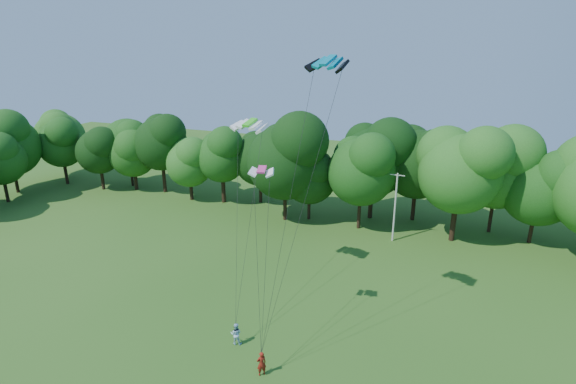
% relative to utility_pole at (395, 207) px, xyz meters
% --- Properties ---
extents(utility_pole, '(1.52, 0.19, 7.58)m').
position_rel_utility_pole_xyz_m(utility_pole, '(0.00, 0.00, 0.00)').
color(utility_pole, beige).
rests_on(utility_pole, ground).
extents(kite_flyer_left, '(0.75, 0.73, 1.73)m').
position_rel_utility_pole_xyz_m(kite_flyer_left, '(-4.85, -23.87, -3.05)').
color(kite_flyer_left, maroon).
rests_on(kite_flyer_left, ground).
extents(kite_flyer_right, '(0.93, 0.80, 1.65)m').
position_rel_utility_pole_xyz_m(kite_flyer_right, '(-7.82, -21.64, -3.09)').
color(kite_flyer_right, '#B1D8F5').
rests_on(kite_flyer_right, ground).
extents(kite_teal, '(2.93, 2.07, 0.68)m').
position_rel_utility_pole_xyz_m(kite_teal, '(-2.61, -18.11, 15.45)').
color(kite_teal, '#047690').
rests_on(kite_teal, ground).
extents(kite_green, '(3.25, 1.97, 0.58)m').
position_rel_utility_pole_xyz_m(kite_green, '(-10.37, -13.13, 10.39)').
color(kite_green, '#37D920').
rests_on(kite_green, ground).
extents(kite_pink, '(1.78, 1.09, 0.40)m').
position_rel_utility_pole_xyz_m(kite_pink, '(-6.60, -19.37, 8.51)').
color(kite_pink, '#D23A87').
rests_on(kite_pink, ground).
extents(tree_back_west, '(7.31, 7.31, 10.63)m').
position_rel_utility_pole_xyz_m(tree_back_west, '(-37.50, 4.79, 2.72)').
color(tree_back_west, '#2F2012').
rests_on(tree_back_west, ground).
extents(tree_back_center, '(8.99, 8.99, 13.08)m').
position_rel_utility_pole_xyz_m(tree_back_center, '(-3.58, 5.82, 4.25)').
color(tree_back_center, '#301E12').
rests_on(tree_back_center, ground).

